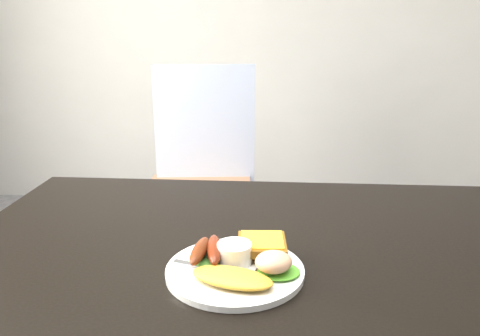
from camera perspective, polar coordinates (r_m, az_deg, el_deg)
dining_table at (r=0.91m, az=2.68°, el=-10.76°), size 1.20×0.80×0.04m
dining_chair at (r=2.05m, az=-4.98°, el=-3.41°), size 0.50×0.50×0.05m
person at (r=1.61m, az=8.00°, el=5.69°), size 0.72×0.62×1.70m
plate at (r=0.81m, az=-0.62°, el=-12.41°), size 0.23×0.23×0.01m
lettuce_left at (r=0.83m, az=-3.81°, el=-10.89°), size 0.08×0.07×0.01m
lettuce_right at (r=0.79m, az=4.73°, el=-12.44°), size 0.08×0.07×0.01m
omelette at (r=0.76m, az=-0.97°, el=-13.20°), size 0.15×0.10×0.02m
sausage_a at (r=0.82m, az=-4.94°, el=-10.00°), size 0.03×0.10×0.02m
sausage_b at (r=0.82m, az=-3.16°, el=-9.84°), size 0.04×0.11×0.03m
ramekin at (r=0.82m, az=-0.69°, el=-10.34°), size 0.07×0.07×0.03m
toast_a at (r=0.86m, az=0.94°, el=-9.75°), size 0.09×0.09×0.01m
toast_b at (r=0.84m, az=2.69°, el=-9.29°), size 0.09×0.09×0.01m
potato_salad at (r=0.78m, az=4.11°, el=-11.34°), size 0.08×0.08×0.03m
fork at (r=0.80m, az=-3.31°, el=-12.10°), size 0.14×0.05×0.00m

